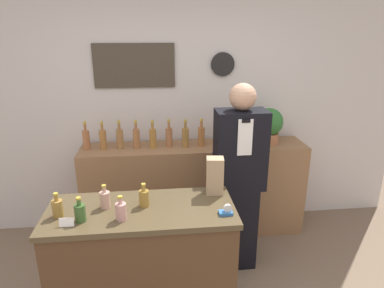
# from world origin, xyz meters

# --- Properties ---
(back_wall) EXTENTS (5.20, 0.09, 2.70)m
(back_wall) POSITION_xyz_m (-0.00, 2.00, 1.36)
(back_wall) COLOR silver
(back_wall) RESTS_ON ground_plane
(back_shelf) EXTENTS (2.33, 0.44, 0.99)m
(back_shelf) POSITION_xyz_m (0.23, 1.72, 0.50)
(back_shelf) COLOR #8E6642
(back_shelf) RESTS_ON ground_plane
(display_counter) EXTENTS (1.29, 0.56, 0.97)m
(display_counter) POSITION_xyz_m (-0.28, 0.51, 0.48)
(display_counter) COLOR #4C331E
(display_counter) RESTS_ON ground_plane
(shopkeeper) EXTENTS (0.44, 0.27, 1.72)m
(shopkeeper) POSITION_xyz_m (0.56, 1.12, 0.86)
(shopkeeper) COLOR black
(shopkeeper) RESTS_ON ground_plane
(potted_plant) EXTENTS (0.29, 0.29, 0.37)m
(potted_plant) POSITION_xyz_m (1.02, 1.73, 1.19)
(potted_plant) COLOR #B27047
(potted_plant) RESTS_ON back_shelf
(paper_bag) EXTENTS (0.14, 0.12, 0.28)m
(paper_bag) POSITION_xyz_m (0.26, 0.69, 1.11)
(paper_bag) COLOR tan
(paper_bag) RESTS_ON display_counter
(tape_dispenser) EXTENTS (0.09, 0.06, 0.07)m
(tape_dispenser) POSITION_xyz_m (0.29, 0.38, 0.99)
(tape_dispenser) COLOR #2D66A8
(tape_dispenser) RESTS_ON display_counter
(price_card_left) EXTENTS (0.09, 0.02, 0.06)m
(price_card_left) POSITION_xyz_m (-0.73, 0.34, 1.00)
(price_card_left) COLOR white
(price_card_left) RESTS_ON display_counter
(counter_bottle_0) EXTENTS (0.07, 0.07, 0.17)m
(counter_bottle_0) POSITION_xyz_m (-0.82, 0.47, 1.03)
(counter_bottle_0) COLOR olive
(counter_bottle_0) RESTS_ON display_counter
(counter_bottle_1) EXTENTS (0.07, 0.07, 0.17)m
(counter_bottle_1) POSITION_xyz_m (-0.66, 0.40, 1.03)
(counter_bottle_1) COLOR #365827
(counter_bottle_1) RESTS_ON display_counter
(counter_bottle_2) EXTENTS (0.07, 0.07, 0.17)m
(counter_bottle_2) POSITION_xyz_m (-0.52, 0.56, 1.03)
(counter_bottle_2) COLOR tan
(counter_bottle_2) RESTS_ON display_counter
(counter_bottle_3) EXTENTS (0.07, 0.07, 0.17)m
(counter_bottle_3) POSITION_xyz_m (-0.40, 0.38, 1.03)
(counter_bottle_3) COLOR tan
(counter_bottle_3) RESTS_ON display_counter
(counter_bottle_4) EXTENTS (0.07, 0.07, 0.17)m
(counter_bottle_4) POSITION_xyz_m (-0.26, 0.55, 1.03)
(counter_bottle_4) COLOR olive
(counter_bottle_4) RESTS_ON display_counter
(shelf_bottle_0) EXTENTS (0.07, 0.07, 0.29)m
(shelf_bottle_0) POSITION_xyz_m (-0.85, 1.74, 1.10)
(shelf_bottle_0) COLOR #A4643E
(shelf_bottle_0) RESTS_ON back_shelf
(shelf_bottle_1) EXTENTS (0.07, 0.07, 0.29)m
(shelf_bottle_1) POSITION_xyz_m (-0.69, 1.72, 1.10)
(shelf_bottle_1) COLOR #A06A35
(shelf_bottle_1) RESTS_ON back_shelf
(shelf_bottle_2) EXTENTS (0.07, 0.07, 0.29)m
(shelf_bottle_2) POSITION_xyz_m (-0.52, 1.74, 1.10)
(shelf_bottle_2) COLOR olive
(shelf_bottle_2) RESTS_ON back_shelf
(shelf_bottle_3) EXTENTS (0.07, 0.07, 0.29)m
(shelf_bottle_3) POSITION_xyz_m (-0.36, 1.73, 1.10)
(shelf_bottle_3) COLOR #A2683E
(shelf_bottle_3) RESTS_ON back_shelf
(shelf_bottle_4) EXTENTS (0.07, 0.07, 0.29)m
(shelf_bottle_4) POSITION_xyz_m (-0.19, 1.71, 1.10)
(shelf_bottle_4) COLOR #A27132
(shelf_bottle_4) RESTS_ON back_shelf
(shelf_bottle_5) EXTENTS (0.07, 0.07, 0.29)m
(shelf_bottle_5) POSITION_xyz_m (-0.03, 1.73, 1.10)
(shelf_bottle_5) COLOR #A1653F
(shelf_bottle_5) RESTS_ON back_shelf
(shelf_bottle_6) EXTENTS (0.07, 0.07, 0.29)m
(shelf_bottle_6) POSITION_xyz_m (0.14, 1.70, 1.10)
(shelf_bottle_6) COLOR olive
(shelf_bottle_6) RESTS_ON back_shelf
(shelf_bottle_7) EXTENTS (0.07, 0.07, 0.29)m
(shelf_bottle_7) POSITION_xyz_m (0.30, 1.72, 1.10)
(shelf_bottle_7) COLOR #A56736
(shelf_bottle_7) RESTS_ON back_shelf
(shelf_bottle_8) EXTENTS (0.07, 0.07, 0.29)m
(shelf_bottle_8) POSITION_xyz_m (0.47, 1.74, 1.10)
(shelf_bottle_8) COLOR #996435
(shelf_bottle_8) RESTS_ON back_shelf
(shelf_bottle_9) EXTENTS (0.07, 0.07, 0.29)m
(shelf_bottle_9) POSITION_xyz_m (0.63, 1.73, 1.10)
(shelf_bottle_9) COLOR olive
(shelf_bottle_9) RESTS_ON back_shelf
(shelf_bottle_10) EXTENTS (0.07, 0.07, 0.29)m
(shelf_bottle_10) POSITION_xyz_m (0.80, 1.73, 1.10)
(shelf_bottle_10) COLOR #A46438
(shelf_bottle_10) RESTS_ON back_shelf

